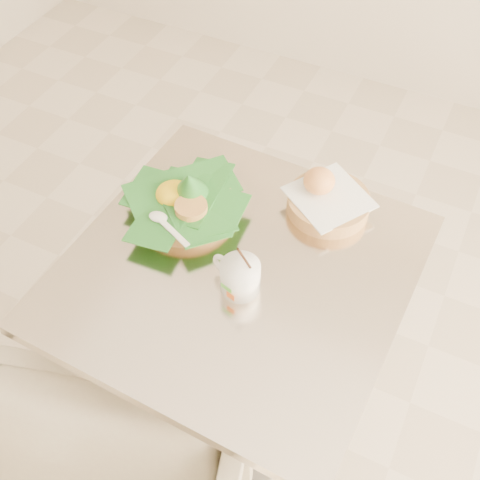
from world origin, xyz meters
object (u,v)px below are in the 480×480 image
at_px(coffee_mug, 239,276).
at_px(cafe_table, 237,323).
at_px(rice_basket, 185,200).
at_px(bread_basket, 327,199).

bearing_deg(coffee_mug, cafe_table, 121.15).
height_order(cafe_table, rice_basket, rice_basket).
bearing_deg(bread_basket, rice_basket, -152.06).
bearing_deg(rice_basket, cafe_table, -28.33).
xyz_separation_m(cafe_table, bread_basket, (0.11, 0.25, 0.25)).
height_order(cafe_table, bread_basket, bread_basket).
xyz_separation_m(bread_basket, coffee_mug, (-0.08, -0.29, 0.01)).
relative_size(cafe_table, rice_basket, 2.75).
xyz_separation_m(rice_basket, coffee_mug, (0.20, -0.14, 0.00)).
height_order(cafe_table, coffee_mug, coffee_mug).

